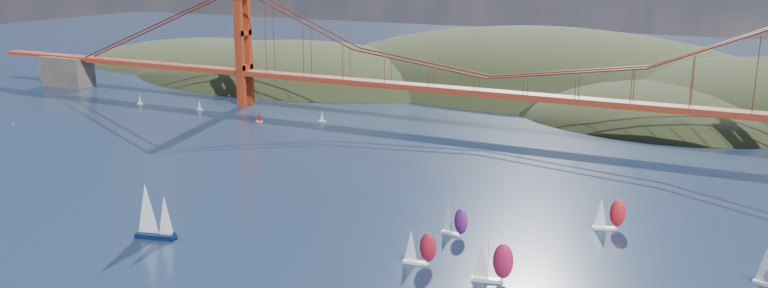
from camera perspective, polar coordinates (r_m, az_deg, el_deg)
headlands at (r=392.42m, az=18.73°, el=1.46°), size 725.00×225.00×96.00m
bridge at (r=300.48m, az=7.76°, el=7.01°), size 552.00×12.00×55.00m
sloop_navy at (r=196.77m, az=-17.24°, el=-4.95°), size 10.71×7.24×15.90m
racer_0 at (r=173.86m, az=2.69°, el=-7.84°), size 8.01×3.80×9.04m
racer_1 at (r=166.28m, az=8.21°, el=-8.81°), size 9.22×5.10×10.34m
racer_3 at (r=203.13m, az=16.76°, el=-5.08°), size 8.40×5.30×9.40m
racer_rwb at (r=191.56m, az=5.37°, el=-5.80°), size 7.74×4.20×8.68m
distant_boat_0 at (r=375.05m, az=-18.11°, el=3.26°), size 3.00×2.00×4.70m
distant_boat_1 at (r=353.32m, az=-13.89°, el=2.91°), size 3.00×2.00×4.70m
distant_boat_2 at (r=323.02m, az=-9.49°, el=2.09°), size 3.00×2.00×4.70m
distant_boat_3 at (r=320.27m, az=-4.74°, el=2.13°), size 3.00×2.00×4.70m
gull at (r=228.07m, az=-26.40°, el=1.41°), size 0.90×0.25×0.17m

